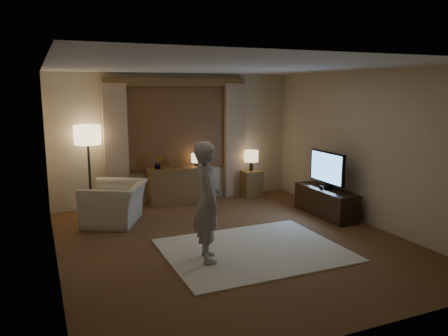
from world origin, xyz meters
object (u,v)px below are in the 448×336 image
sideboard (178,186)px  armchair (115,203)px  side_table (251,183)px  person (208,202)px  tv_stand (326,202)px

sideboard → armchair: sideboard is taller
sideboard → side_table: 1.63m
armchair → person: bearing=47.4°
sideboard → tv_stand: 2.92m
tv_stand → person: size_ratio=0.87×
side_table → tv_stand: side_table is taller
side_table → person: (-2.17, -2.99, 0.55)m
armchair → tv_stand: bearing=100.0°
side_table → tv_stand: (0.60, -1.84, -0.03)m
side_table → tv_stand: size_ratio=0.40×
sideboard → tv_stand: size_ratio=0.86×
armchair → person: (0.85, -2.22, 0.48)m
tv_stand → sideboard: bearing=139.6°
side_table → sideboard: bearing=178.2°
sideboard → armchair: size_ratio=1.12×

